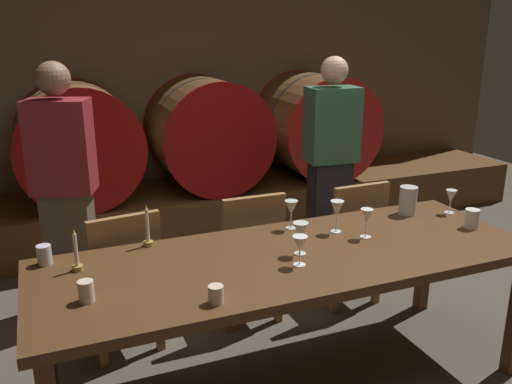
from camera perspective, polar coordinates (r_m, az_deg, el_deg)
ground_plane at (r=3.31m, az=7.61°, el=-17.22°), size 9.36×9.36×0.00m
back_wall at (r=5.41m, az=-7.25°, el=12.84°), size 7.20×0.24×2.92m
barrel_shelf at (r=5.14m, az=-5.10°, el=-1.59°), size 6.48×0.90×0.42m
wine_barrel_left at (r=4.76m, az=-18.28°, el=4.89°), size 1.00×0.85×1.00m
wine_barrel_center at (r=4.96m, az=-5.12°, el=6.16°), size 1.00×0.85×1.00m
wine_barrel_right at (r=5.38m, az=6.31°, el=7.01°), size 1.00×0.85×1.00m
dining_table at (r=2.78m, az=3.59°, el=-7.85°), size 2.54×0.89×0.75m
chair_left at (r=3.23m, az=-13.87°, el=-8.45°), size 0.45×0.45×0.88m
chair_center at (r=3.46m, az=-0.81°, el=-6.16°), size 0.40×0.40×0.88m
chair_right at (r=3.74m, az=9.88°, el=-4.59°), size 0.41×0.41×0.88m
guest_left at (r=3.67m, az=-19.44°, el=0.19°), size 0.44×0.35×1.66m
guest_right at (r=4.19m, az=7.84°, el=2.95°), size 0.40×0.28×1.64m
candle_left at (r=2.70m, az=-18.35°, el=-6.72°), size 0.05×0.05×0.21m
candle_right at (r=2.89m, az=-11.32°, el=-4.37°), size 0.05×0.05×0.23m
pitcher at (r=3.43m, az=15.70°, el=-0.85°), size 0.11×0.11×0.17m
wine_glass_far_left at (r=2.60m, az=4.64°, el=-5.49°), size 0.07×0.07×0.15m
wine_glass_left at (r=2.72m, az=4.71°, el=-4.10°), size 0.08×0.08×0.17m
wine_glass_center_left at (r=3.06m, az=3.72°, el=-1.73°), size 0.08×0.08×0.17m
wine_glass_center_right at (r=3.03m, az=8.52°, el=-1.82°), size 0.08×0.08×0.18m
wine_glass_right at (r=2.99m, az=11.57°, el=-2.58°), size 0.07×0.07×0.16m
wine_glass_far_right at (r=3.52m, az=19.83°, el=-0.49°), size 0.07×0.07×0.15m
cup_far_left at (r=2.82m, az=-21.38°, el=-6.19°), size 0.07×0.07×0.10m
cup_center_left at (r=2.41m, az=-17.45°, el=-9.94°), size 0.07×0.07×0.09m
cup_center_right at (r=2.29m, az=-4.25°, el=-10.71°), size 0.07×0.07×0.08m
cup_far_right at (r=3.32m, az=21.76°, el=-2.62°), size 0.08×0.08×0.11m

